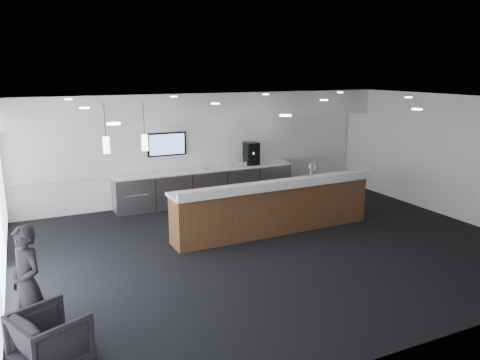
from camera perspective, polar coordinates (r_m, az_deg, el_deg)
name	(u,v)px	position (r m, az deg, el deg)	size (l,w,h in m)	color
ground	(270,246)	(9.85, 3.72, -8.01)	(10.00, 10.00, 0.00)	black
ceiling	(273,100)	(9.19, 4.01, 9.69)	(10.00, 8.00, 0.02)	black
back_wall	(201,147)	(12.98, -4.78, 4.07)	(10.00, 0.02, 3.00)	white
right_wall	(450,156)	(12.59, 24.20, 2.64)	(0.02, 8.00, 3.00)	white
soffit_bulkhead	(206,106)	(12.43, -4.14, 9.01)	(10.00, 0.90, 0.70)	white
alcove_panel	(201,143)	(12.94, -4.74, 4.49)	(9.80, 0.06, 1.40)	white
back_credenza	(206,185)	(12.86, -4.12, -0.66)	(5.06, 0.66, 0.95)	gray
wall_tv	(167,144)	(12.56, -8.92, 4.33)	(1.05, 0.08, 0.62)	black
pendant_left	(142,141)	(9.14, -11.90, 4.69)	(0.12, 0.12, 0.30)	beige
pendant_right	(104,143)	(9.01, -16.23, 4.32)	(0.12, 0.12, 0.30)	beige
ceiling_can_lights	(273,102)	(9.20, 4.00, 9.50)	(7.00, 5.00, 0.02)	white
service_counter	(274,207)	(10.51, 4.16, -3.30)	(4.80, 0.91, 1.49)	#4E291A
coffee_machine	(251,153)	(13.26, 1.38, 3.26)	(0.37, 0.49, 0.63)	black
info_sign_left	(207,166)	(12.65, -4.07, 1.74)	(0.14, 0.02, 0.19)	white
info_sign_right	(240,162)	(13.03, 0.05, 2.17)	(0.16, 0.02, 0.22)	white
armchair	(50,339)	(6.47, -22.11, -17.53)	(0.78, 0.80, 0.73)	black
lounge_guest	(27,283)	(7.00, -24.53, -11.36)	(0.58, 0.38, 1.60)	black
cup_0	(259,163)	(13.29, 2.28, 2.13)	(0.10, 0.10, 0.10)	white
cup_1	(254,163)	(13.23, 1.74, 2.08)	(0.10, 0.10, 0.10)	white
cup_2	(250,163)	(13.17, 1.20, 2.03)	(0.10, 0.10, 0.10)	white
cup_3	(245,164)	(13.11, 0.65, 1.98)	(0.10, 0.10, 0.10)	white
cup_4	(241,164)	(13.05, 0.10, 1.92)	(0.10, 0.10, 0.10)	white
cup_5	(236,165)	(12.99, -0.46, 1.87)	(0.10, 0.10, 0.10)	white
cup_6	(232,165)	(12.93, -1.02, 1.82)	(0.10, 0.10, 0.10)	white
cup_7	(227,166)	(12.87, -1.59, 1.77)	(0.10, 0.10, 0.10)	white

